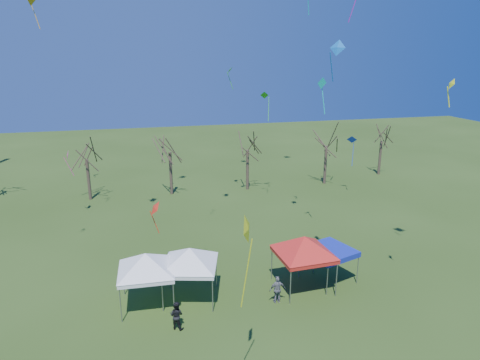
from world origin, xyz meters
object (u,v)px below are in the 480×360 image
object	(u,v)px
tree_5	(383,129)
tree_3	(248,136)
tree_2	(169,137)
tree_4	(327,132)
person_grey	(278,290)
tree_1	(85,145)
tent_blue	(329,252)
tent_red	(304,240)
tent_white_mid	(190,251)
person_dark	(176,315)
tent_white_west	(145,257)

from	to	relation	value
tree_5	tree_3	bearing A→B (deg)	-173.48
tree_2	tree_5	world-z (taller)	tree_2
tree_4	person_grey	size ratio (longest dim) A/B	4.55
tree_1	tent_blue	xyz separation A→B (m)	(16.75, -21.39, -3.70)
tent_red	tree_3	bearing A→B (deg)	84.60
tree_5	person_grey	bearing A→B (deg)	-131.69
tent_red	tree_1	bearing A→B (deg)	124.12
tree_1	tent_blue	size ratio (longest dim) A/B	2.06
tree_1	tent_white_mid	distance (m)	22.82
tree_5	person_dark	distance (m)	38.31
tree_3	person_dark	world-z (taller)	tree_3
tent_white_mid	tent_red	size ratio (longest dim) A/B	0.92
tree_1	tree_3	xyz separation A→B (m)	(16.80, -0.60, 0.29)
tree_2	tent_white_mid	distance (m)	21.32
tree_2	tent_white_west	size ratio (longest dim) A/B	1.84
tree_2	tree_3	size ratio (longest dim) A/B	1.03
tree_5	tree_2	bearing A→B (deg)	-176.30
tree_5	tent_red	bearing A→B (deg)	-130.27
tent_white_mid	person_grey	world-z (taller)	tent_white_mid
tree_3	tent_white_west	world-z (taller)	tree_3
tree_4	person_dark	world-z (taller)	tree_4
tree_4	tent_red	bearing A→B (deg)	-118.14
tree_2	person_grey	world-z (taller)	tree_2
tree_3	tree_5	size ratio (longest dim) A/B	1.06
tent_blue	person_dark	bearing A→B (deg)	-164.71
tent_white_mid	person_dark	distance (m)	3.89
tent_white_west	tree_3	bearing A→B (deg)	60.55
tree_4	person_grey	xyz separation A→B (m)	(-13.48, -22.47, -5.19)
tent_red	person_grey	distance (m)	3.51
tent_red	tent_blue	size ratio (longest dim) A/B	1.28
tent_white_west	tent_red	xyz separation A→B (m)	(9.77, -0.36, 0.17)
tent_red	person_grey	world-z (taller)	tent_red
tent_blue	person_grey	bearing A→B (deg)	-157.31
tree_4	tent_blue	bearing A→B (deg)	-114.31
tree_1	tree_4	distance (m)	26.13
tent_white_west	tree_2	bearing A→B (deg)	80.94
tent_white_west	tent_red	bearing A→B (deg)	-2.12
tree_3	tree_4	size ratio (longest dim) A/B	1.00
tent_blue	tent_red	bearing A→B (deg)	-167.35
tent_white_west	person_grey	bearing A→B (deg)	-12.14
tent_red	tree_5	bearing A→B (deg)	49.73
tree_2	tree_5	size ratio (longest dim) A/B	1.10
tree_3	tent_blue	xyz separation A→B (m)	(-0.05, -20.79, -3.99)
tree_3	person_grey	distance (m)	23.48
tree_5	tent_white_mid	xyz separation A→B (m)	(-26.86, -22.76, -2.58)
tree_2	tree_3	world-z (taller)	tree_2
tent_red	person_dark	xyz separation A→B (m)	(-8.35, -2.38, -2.52)
tree_1	tent_blue	world-z (taller)	tree_1
tent_white_mid	tent_blue	world-z (taller)	tent_white_mid
tree_1	tent_blue	bearing A→B (deg)	-51.94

